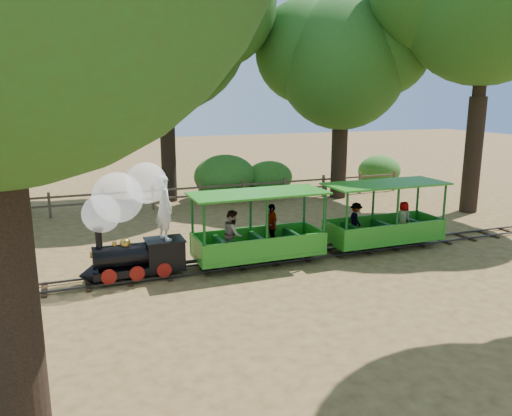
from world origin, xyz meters
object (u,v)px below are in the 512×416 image
object	(u,v)px
locomotive	(129,214)
carriage_rear	(382,224)
fence	(222,191)
carriage_front	(256,236)

from	to	relation	value
locomotive	carriage_rear	world-z (taller)	locomotive
carriage_rear	fence	distance (m)	8.42
locomotive	fence	bearing A→B (deg)	58.33
locomotive	fence	xyz separation A→B (m)	(4.90, 7.93, -1.15)
locomotive	fence	distance (m)	9.39
locomotive	carriage_front	world-z (taller)	locomotive
carriage_front	fence	size ratio (longest dim) A/B	0.21
locomotive	fence	world-z (taller)	locomotive
carriage_rear	fence	xyz separation A→B (m)	(-2.70, 7.97, -0.21)
fence	locomotive	bearing A→B (deg)	-121.67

